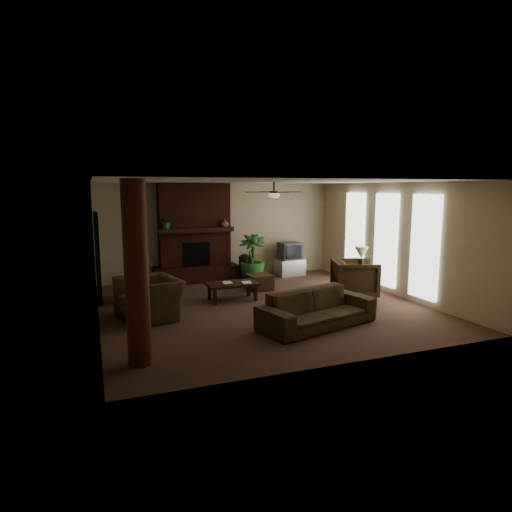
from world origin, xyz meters
name	(u,v)px	position (x,y,z in m)	size (l,w,h in m)	color
room_shell	(262,245)	(0.00, 0.00, 1.40)	(7.00, 7.00, 7.00)	brown
fireplace	(195,241)	(-0.80, 3.22, 1.16)	(2.40, 0.70, 2.80)	#431C11
windows	(386,240)	(3.45, 0.20, 1.35)	(0.08, 3.65, 2.35)	white
log_column	(137,274)	(-2.95, -2.40, 1.40)	(0.36, 0.36, 2.80)	#592416
doorway	(98,257)	(-3.44, 1.80, 1.05)	(0.10, 1.00, 2.10)	black
ceiling_fan	(274,194)	(0.40, 0.30, 2.53)	(1.35, 1.35, 0.37)	#2E2114
sofa	(317,303)	(0.47, -1.71, 0.47)	(2.39, 0.70, 0.93)	#41321C
armchair_left	(149,292)	(-2.50, -0.02, 0.56)	(1.28, 0.83, 1.12)	#41321C
armchair_right	(355,277)	(2.41, -0.05, 0.51)	(1.00, 0.94, 1.03)	#41321C
coffee_table	(232,285)	(-0.47, 0.76, 0.37)	(1.20, 0.70, 0.43)	black
ottoman	(259,282)	(0.54, 1.57, 0.20)	(0.60, 0.60, 0.40)	#41321C
tv_stand	(290,267)	(2.09, 3.00, 0.25)	(0.85, 0.50, 0.50)	silver
tv	(290,251)	(2.10, 3.02, 0.76)	(0.68, 0.57, 0.52)	#3C3C3F
floor_vase	(245,265)	(0.58, 2.89, 0.43)	(0.34, 0.34, 0.77)	#2F1F1A
floor_plant	(252,268)	(0.73, 2.67, 0.38)	(0.76, 1.35, 0.76)	#2B5D25
side_table_left	(141,290)	(-2.53, 1.43, 0.28)	(0.50, 0.50, 0.55)	black
lamp_left	(140,260)	(-2.51, 1.40, 1.00)	(0.40, 0.40, 0.65)	#2E2114
side_table_right	(359,282)	(2.78, 0.32, 0.28)	(0.50, 0.50, 0.55)	black
lamp_right	(361,254)	(2.80, 0.29, 1.00)	(0.41, 0.41, 0.65)	#2E2114
mantel_plant	(166,223)	(-1.63, 2.95, 1.72)	(0.38, 0.42, 0.33)	#2B5D25
mantel_vase	(225,223)	(0.01, 2.94, 1.67)	(0.22, 0.23, 0.22)	brown
book_a	(223,278)	(-0.71, 0.73, 0.57)	(0.22, 0.03, 0.29)	#999999
book_b	(242,277)	(-0.27, 0.62, 0.58)	(0.21, 0.02, 0.29)	#999999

